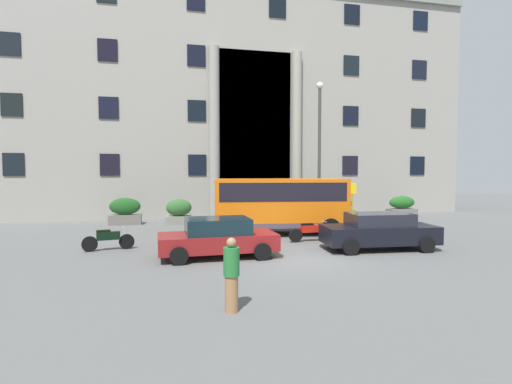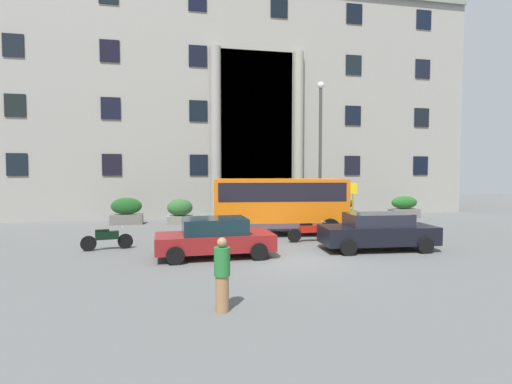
{
  "view_description": "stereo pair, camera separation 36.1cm",
  "coord_description": "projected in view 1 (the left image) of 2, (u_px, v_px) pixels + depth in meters",
  "views": [
    {
      "loc": [
        -4.63,
        -13.31,
        3.16
      ],
      "look_at": [
        -0.1,
        6.95,
        2.04
      ],
      "focal_mm": 27.78,
      "sensor_mm": 36.0,
      "label": 1
    },
    {
      "loc": [
        -4.28,
        -13.38,
        3.16
      ],
      "look_at": [
        -0.1,
        6.95,
        2.04
      ],
      "focal_mm": 27.78,
      "sensor_mm": 36.0,
      "label": 2
    }
  ],
  "objects": [
    {
      "name": "hedge_planter_east",
      "position": [
        179.0,
        212.0,
        23.49
      ],
      "size": [
        1.55,
        0.99,
        1.47
      ],
      "color": "gray",
      "rests_on": "ground_plane"
    },
    {
      "name": "motorcycle_near_kerb",
      "position": [
        107.0,
        239.0,
        15.67
      ],
      "size": [
        1.97,
        0.62,
        0.89
      ],
      "rotation": [
        0.0,
        0.0,
        0.19
      ],
      "color": "black",
      "rests_on": "ground_plane"
    },
    {
      "name": "hedge_planter_far_west",
      "position": [
        267.0,
        210.0,
        24.7
      ],
      "size": [
        1.7,
        0.89,
        1.39
      ],
      "color": "gray",
      "rests_on": "ground_plane"
    },
    {
      "name": "office_building_facade",
      "position": [
        228.0,
        108.0,
        30.74
      ],
      "size": [
        34.02,
        9.6,
        16.06
      ],
      "color": "gray",
      "rests_on": "ground_plane"
    },
    {
      "name": "pedestrian_child_trailing",
      "position": [
        231.0,
        275.0,
        8.81
      ],
      "size": [
        0.36,
        0.36,
        1.68
      ],
      "rotation": [
        0.0,
        0.0,
        3.26
      ],
      "color": "#946B45",
      "rests_on": "ground_plane"
    },
    {
      "name": "ground_plane",
      "position": [
        301.0,
        261.0,
        14.15
      ],
      "size": [
        80.0,
        64.0,
        0.12
      ],
      "primitive_type": "cube",
      "color": "#5B5C5B"
    },
    {
      "name": "hedge_planter_entrance_left",
      "position": [
        337.0,
        209.0,
        25.55
      ],
      "size": [
        2.14,
        0.8,
        1.43
      ],
      "color": "slate",
      "rests_on": "ground_plane"
    },
    {
      "name": "orange_minibus",
      "position": [
        280.0,
        201.0,
        19.59
      ],
      "size": [
        6.65,
        3.15,
        2.75
      ],
      "rotation": [
        0.0,
        0.0,
        -0.11
      ],
      "color": "orange",
      "rests_on": "ground_plane"
    },
    {
      "name": "scooter_by_planter",
      "position": [
        205.0,
        236.0,
        16.47
      ],
      "size": [
        1.96,
        0.55,
        0.89
      ],
      "rotation": [
        0.0,
        0.0,
        -0.13
      ],
      "color": "black",
      "rests_on": "ground_plane"
    },
    {
      "name": "parked_sedan_second",
      "position": [
        379.0,
        231.0,
        15.81
      ],
      "size": [
        4.6,
        2.19,
        1.47
      ],
      "rotation": [
        0.0,
        0.0,
        -0.07
      ],
      "color": "black",
      "rests_on": "ground_plane"
    },
    {
      "name": "white_taxi_kerbside",
      "position": [
        218.0,
        237.0,
        14.46
      ],
      "size": [
        4.3,
        2.16,
        1.43
      ],
      "rotation": [
        0.0,
        0.0,
        0.03
      ],
      "color": "maroon",
      "rests_on": "ground_plane"
    },
    {
      "name": "bus_stop_sign",
      "position": [
        352.0,
        200.0,
        22.06
      ],
      "size": [
        0.44,
        0.08,
        2.47
      ],
      "color": "#9D941C",
      "rests_on": "ground_plane"
    },
    {
      "name": "motorcycle_far_end",
      "position": [
        310.0,
        231.0,
        17.61
      ],
      "size": [
        2.07,
        0.55,
        0.89
      ],
      "rotation": [
        0.0,
        0.0,
        0.04
      ],
      "color": "black",
      "rests_on": "ground_plane"
    },
    {
      "name": "lamppost_plaza_centre",
      "position": [
        319.0,
        143.0,
        23.02
      ],
      "size": [
        0.4,
        0.4,
        8.28
      ],
      "color": "#3D3E3A",
      "rests_on": "ground_plane"
    },
    {
      "name": "hedge_planter_far_east",
      "position": [
        402.0,
        207.0,
        26.57
      ],
      "size": [
        1.92,
        0.84,
        1.46
      ],
      "color": "slate",
      "rests_on": "ground_plane"
    },
    {
      "name": "hedge_planter_west",
      "position": [
        125.0,
        212.0,
        23.15
      ],
      "size": [
        1.84,
        0.72,
        1.57
      ],
      "color": "#666059",
      "rests_on": "ground_plane"
    }
  ]
}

